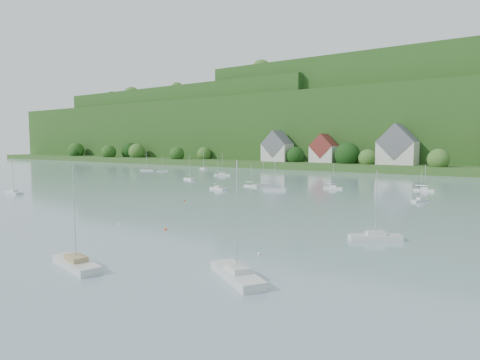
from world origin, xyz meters
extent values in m
cube|color=#2E501E|center=(0.00, 200.00, 1.50)|extent=(600.00, 60.00, 3.00)
cube|color=#1A4315|center=(0.00, 275.00, 20.00)|extent=(620.00, 160.00, 40.00)
cube|color=#1A4315|center=(-150.00, 260.00, 24.00)|extent=(200.00, 120.00, 52.00)
cube|color=#1A4315|center=(10.00, 270.00, 28.00)|extent=(240.00, 130.00, 60.00)
sphere|color=#326023|center=(-162.23, 187.01, 6.64)|extent=(11.19, 11.19, 11.19)
sphere|color=#326023|center=(-108.08, 191.48, 5.80)|extent=(8.61, 8.61, 8.61)
sphere|color=#184514|center=(-119.76, 180.47, 5.94)|extent=(9.03, 9.03, 9.03)
sphere|color=#326023|center=(-6.80, 183.88, 5.66)|extent=(8.19, 8.19, 8.19)
sphere|color=#326023|center=(-51.96, 186.07, 5.11)|extent=(6.49, 6.49, 6.49)
sphere|color=#184514|center=(-229.67, 187.03, 6.88)|extent=(11.94, 11.94, 11.94)
sphere|color=#326023|center=(22.99, 179.93, 5.84)|extent=(8.73, 8.73, 8.73)
sphere|color=black|center=(-43.87, 185.86, 6.03)|extent=(9.32, 9.32, 9.32)
sphere|color=black|center=(-170.45, 193.35, 6.09)|extent=(9.50, 9.50, 9.50)
sphere|color=black|center=(-174.62, 191.87, 6.87)|extent=(11.91, 11.91, 11.91)
sphere|color=#184514|center=(-182.02, 179.81, 6.22)|extent=(9.91, 9.91, 9.91)
sphere|color=black|center=(-227.09, 184.20, 5.00)|extent=(6.16, 6.16, 6.16)
sphere|color=black|center=(-17.00, 186.36, 6.87)|extent=(11.92, 11.92, 11.92)
sphere|color=#326023|center=(-119.71, 228.54, 51.84)|extent=(10.52, 10.52, 10.52)
sphere|color=#326023|center=(-223.02, 236.35, 52.41)|extent=(13.75, 13.75, 13.75)
sphere|color=#184514|center=(-84.27, 263.14, 51.80)|extent=(10.29, 10.29, 10.29)
sphere|color=black|center=(-190.36, 258.01, 51.80)|extent=(10.31, 10.31, 10.31)
sphere|color=black|center=(-175.19, 233.35, 51.42)|extent=(8.14, 8.14, 8.14)
sphere|color=#326023|center=(-177.57, 262.59, 51.25)|extent=(7.15, 7.15, 7.15)
sphere|color=black|center=(-243.68, 258.03, 52.04)|extent=(11.66, 11.66, 11.66)
sphere|color=black|center=(-68.16, 251.39, 51.26)|extent=(7.18, 7.18, 7.18)
sphere|color=#326023|center=(-157.98, 221.69, 51.56)|extent=(8.89, 8.89, 8.89)
sphere|color=#184514|center=(-234.52, 225.00, 51.36)|extent=(7.77, 7.77, 7.77)
sphere|color=black|center=(-193.31, 253.95, 51.74)|extent=(9.97, 9.97, 9.97)
sphere|color=#326023|center=(-39.93, 242.18, 59.43)|extent=(8.18, 8.18, 8.18)
sphere|color=#184514|center=(1.11, 279.65, 60.23)|extent=(12.73, 12.73, 12.73)
sphere|color=#326023|center=(-47.14, 274.29, 59.24)|extent=(7.07, 7.07, 7.07)
sphere|color=black|center=(-3.47, 243.31, 59.44)|extent=(8.21, 8.21, 8.21)
sphere|color=#326023|center=(-22.82, 267.10, 60.14)|extent=(12.24, 12.24, 12.24)
sphere|color=#326023|center=(-95.50, 235.90, 60.39)|extent=(13.65, 13.65, 13.65)
sphere|color=#184514|center=(-39.98, 262.14, 42.10)|extent=(12.01, 12.01, 12.01)
sphere|color=black|center=(-3.70, 272.21, 42.75)|extent=(15.72, 15.72, 15.72)
sphere|color=#184514|center=(10.88, 267.92, 41.84)|extent=(10.54, 10.54, 10.54)
sphere|color=#184514|center=(-193.30, 298.62, 41.43)|extent=(8.18, 8.18, 8.18)
sphere|color=black|center=(-175.91, 289.59, 41.53)|extent=(8.74, 8.74, 8.74)
sphere|color=black|center=(-191.77, 268.51, 42.69)|extent=(15.38, 15.38, 15.38)
cube|color=beige|center=(-55.00, 187.00, 7.50)|extent=(14.00, 10.00, 9.00)
cube|color=#5A5A61|center=(-55.00, 187.00, 12.00)|extent=(14.00, 10.40, 14.00)
cube|color=beige|center=(-30.00, 189.00, 7.00)|extent=(12.00, 9.00, 8.00)
cube|color=maroon|center=(-30.00, 189.00, 11.00)|extent=(12.00, 9.36, 12.00)
cube|color=beige|center=(5.00, 188.00, 8.00)|extent=(16.00, 11.00, 10.00)
cube|color=#5A5A61|center=(5.00, 188.00, 13.00)|extent=(16.00, 11.44, 16.00)
cube|color=silver|center=(17.22, 21.28, 0.38)|extent=(7.82, 3.74, 0.75)
cube|color=tan|center=(17.22, 21.28, 1.00)|extent=(2.90, 2.03, 0.50)
cylinder|color=silver|center=(17.22, 21.28, 5.46)|extent=(0.10, 0.10, 9.42)
cylinder|color=silver|center=(16.12, 21.54, 1.65)|extent=(4.06, 1.00, 0.08)
cube|color=silver|center=(37.83, 50.33, 0.33)|extent=(6.48, 5.29, 0.66)
cube|color=silver|center=(37.83, 50.33, 0.91)|extent=(2.64, 2.38, 0.50)
cylinder|color=silver|center=(37.83, 50.33, 4.79)|extent=(0.10, 0.10, 8.26)
cylinder|color=silver|center=(37.01, 49.76, 1.56)|extent=(3.03, 2.14, 0.08)
cube|color=silver|center=(32.32, 27.52, 0.40)|extent=(8.00, 6.19, 0.80)
cube|color=silver|center=(32.32, 27.52, 1.05)|extent=(3.22, 2.83, 0.50)
cylinder|color=silver|center=(32.32, 27.52, 5.83)|extent=(0.10, 0.10, 10.05)
cylinder|color=silver|center=(31.30, 28.16, 1.70)|extent=(3.78, 2.42, 0.08)
cube|color=silver|center=(-49.82, 49.04, 0.31)|extent=(6.34, 2.14, 0.62)
cube|color=silver|center=(-49.82, 49.04, 0.87)|extent=(2.26, 1.36, 0.50)
cylinder|color=silver|center=(-49.82, 49.04, 4.53)|extent=(0.10, 0.10, 7.80)
cylinder|color=silver|center=(-50.76, 49.10, 1.52)|extent=(3.43, 0.30, 0.08)
sphere|color=silver|center=(2.56, 38.51, 0.00)|extent=(0.41, 0.41, 0.41)
sphere|color=#F64110|center=(11.41, 39.44, 0.00)|extent=(0.39, 0.39, 0.39)
sphere|color=#F64110|center=(-6.70, 63.22, 0.00)|extent=(0.39, 0.39, 0.39)
sphere|color=silver|center=(29.46, 35.78, 0.00)|extent=(0.38, 0.38, 0.38)
cube|color=silver|center=(-0.81, 91.30, 0.30)|extent=(6.02, 4.26, 0.59)
cylinder|color=silver|center=(-0.81, 91.30, 4.30)|extent=(0.10, 0.10, 7.42)
cylinder|color=silver|center=(-1.60, 90.88, 1.49)|extent=(2.92, 1.60, 0.08)
cube|color=silver|center=(-43.58, 124.96, 0.32)|extent=(6.61, 4.37, 0.65)
cube|color=silver|center=(-43.58, 124.96, 0.90)|extent=(2.58, 2.10, 0.50)
cylinder|color=silver|center=(-43.58, 124.96, 4.68)|extent=(0.10, 0.10, 8.06)
cylinder|color=silver|center=(-44.45, 124.55, 1.55)|extent=(3.25, 1.58, 0.08)
cube|color=silver|center=(-79.37, 128.37, 0.24)|extent=(4.29, 4.28, 0.47)
cylinder|color=silver|center=(-79.37, 128.37, 3.43)|extent=(0.10, 0.10, 5.92)
cylinder|color=silver|center=(-79.88, 127.86, 1.37)|extent=(1.90, 1.90, 0.08)
cube|color=silver|center=(34.81, 91.25, 0.23)|extent=(3.09, 4.82, 0.47)
cube|color=silver|center=(34.81, 91.25, 0.72)|extent=(1.50, 1.87, 0.50)
cylinder|color=silver|center=(34.81, 91.25, 3.40)|extent=(0.10, 0.10, 5.86)
cylinder|color=silver|center=(34.52, 90.61, 1.37)|extent=(1.11, 2.39, 0.08)
cube|color=silver|center=(-11.31, 96.17, 0.23)|extent=(4.73, 1.63, 0.46)
cylinder|color=silver|center=(-11.31, 96.17, 3.37)|extent=(0.10, 0.10, 5.81)
cylinder|color=silver|center=(-12.01, 96.22, 1.36)|extent=(2.56, 0.26, 0.08)
cube|color=silver|center=(-10.18, 100.72, 0.28)|extent=(4.43, 5.50, 0.56)
cylinder|color=silver|center=(-10.18, 100.72, 4.05)|extent=(0.10, 0.10, 6.98)
cylinder|color=silver|center=(-10.65, 100.02, 1.46)|extent=(1.79, 2.59, 0.08)
cube|color=silver|center=(10.00, 104.06, 0.26)|extent=(5.28, 2.14, 0.51)
cube|color=silver|center=(10.00, 104.06, 0.76)|extent=(1.92, 1.25, 0.50)
cylinder|color=silver|center=(10.00, 104.06, 3.72)|extent=(0.10, 0.10, 6.41)
cylinder|color=silver|center=(9.24, 103.96, 1.41)|extent=(2.80, 0.47, 0.08)
cube|color=silver|center=(-87.99, 127.33, 0.30)|extent=(5.75, 4.85, 0.59)
cylinder|color=silver|center=(-87.99, 127.33, 4.29)|extent=(0.10, 0.10, 7.40)
cylinder|color=silver|center=(-88.70, 126.81, 1.49)|extent=(2.67, 2.00, 0.08)
cube|color=silver|center=(-40.71, 102.95, 0.31)|extent=(6.28, 4.06, 0.61)
cylinder|color=silver|center=(-40.71, 102.95, 4.43)|extent=(0.10, 0.10, 7.64)
cylinder|color=silver|center=(-41.55, 103.32, 1.51)|extent=(3.10, 1.44, 0.08)
cube|color=silver|center=(-14.24, 84.66, 0.29)|extent=(6.08, 3.25, 0.59)
cube|color=silver|center=(-14.24, 84.66, 0.84)|extent=(2.29, 1.69, 0.50)
cylinder|color=silver|center=(-14.24, 84.66, 4.24)|extent=(0.10, 0.10, 7.32)
cylinder|color=silver|center=(-15.08, 84.91, 1.49)|extent=(3.11, 1.00, 0.08)
cube|color=silver|center=(31.36, 112.72, 0.26)|extent=(5.31, 1.98, 0.52)
cube|color=silver|center=(31.36, 112.72, 0.77)|extent=(1.91, 1.20, 0.50)
cylinder|color=silver|center=(31.36, 112.72, 3.76)|extent=(0.10, 0.10, 6.48)
cylinder|color=silver|center=(30.59, 112.80, 1.42)|extent=(2.85, 0.38, 0.08)
cube|color=silver|center=(-74.88, 151.28, 0.32)|extent=(6.35, 4.71, 0.63)
cylinder|color=silver|center=(-74.88, 151.28, 4.58)|extent=(0.10, 0.10, 7.90)
cylinder|color=silver|center=(-75.70, 151.75, 1.53)|extent=(3.04, 1.82, 0.08)
camera|label=1|loc=(53.77, -2.76, 12.30)|focal=31.41mm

